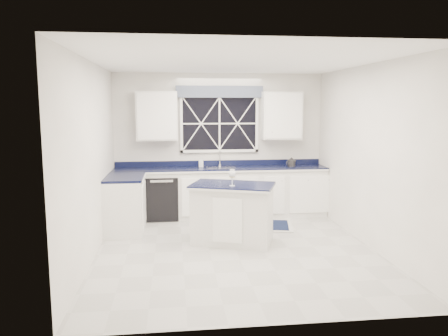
{
  "coord_description": "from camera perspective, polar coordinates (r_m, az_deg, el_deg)",
  "views": [
    {
      "loc": [
        -0.89,
        -6.1,
        2.1
      ],
      "look_at": [
        -0.13,
        0.4,
        1.15
      ],
      "focal_mm": 35.0,
      "sensor_mm": 36.0,
      "label": 1
    }
  ],
  "objects": [
    {
      "name": "rug",
      "position": [
        7.77,
        4.05,
        -7.42
      ],
      "size": [
        1.45,
        1.05,
        0.02
      ],
      "rotation": [
        0.0,
        0.0,
        -0.21
      ],
      "color": "beige",
      "rests_on": "ground"
    },
    {
      "name": "island",
      "position": [
        6.72,
        1.11,
        -5.92
      ],
      "size": [
        1.4,
        1.12,
        0.91
      ],
      "rotation": [
        0.0,
        0.0,
        -0.35
      ],
      "color": "white",
      "rests_on": "ground"
    },
    {
      "name": "back_wall",
      "position": [
        8.43,
        -0.62,
        3.12
      ],
      "size": [
        4.0,
        0.1,
        2.7
      ],
      "primitive_type": "cube",
      "color": "white",
      "rests_on": "ground"
    },
    {
      "name": "ground",
      "position": [
        6.52,
        1.54,
        -10.59
      ],
      "size": [
        4.5,
        4.5,
        0.0
      ],
      "primitive_type": "plane",
      "color": "#B1B1AC",
      "rests_on": "ground"
    },
    {
      "name": "faucet",
      "position": [
        8.36,
        -0.54,
        1.34
      ],
      "size": [
        0.05,
        0.2,
        0.3
      ],
      "color": "#BDBDBF",
      "rests_on": "countertop"
    },
    {
      "name": "upper_cabinets",
      "position": [
        8.23,
        -0.5,
        6.83
      ],
      "size": [
        3.1,
        0.34,
        0.9
      ],
      "color": "white",
      "rests_on": "ground"
    },
    {
      "name": "window",
      "position": [
        8.36,
        -0.59,
        6.37
      ],
      "size": [
        1.65,
        0.09,
        1.26
      ],
      "color": "black",
      "rests_on": "ground"
    },
    {
      "name": "wine_glass",
      "position": [
        6.44,
        1.08,
        -0.86
      ],
      "size": [
        0.1,
        0.1,
        0.25
      ],
      "color": "white",
      "rests_on": "island"
    },
    {
      "name": "kettle",
      "position": [
        8.42,
        8.79,
        0.75
      ],
      "size": [
        0.23,
        0.2,
        0.17
      ],
      "rotation": [
        0.0,
        0.0,
        0.43
      ],
      "color": "#2B2B2D",
      "rests_on": "countertop"
    },
    {
      "name": "countertop",
      "position": [
        8.19,
        -0.39,
        -0.07
      ],
      "size": [
        3.98,
        0.64,
        0.04
      ],
      "primitive_type": "cube",
      "color": "black",
      "rests_on": "base_cabinets"
    },
    {
      "name": "soap_bottle",
      "position": [
        8.26,
        -3.03,
        0.75
      ],
      "size": [
        0.08,
        0.09,
        0.18
      ],
      "primitive_type": "imported",
      "rotation": [
        0.0,
        0.0,
        0.04
      ],
      "color": "silver",
      "rests_on": "countertop"
    },
    {
      "name": "dishwasher",
      "position": [
        8.23,
        -8.04,
        -3.71
      ],
      "size": [
        0.6,
        0.58,
        0.82
      ],
      "primitive_type": "cube",
      "color": "black",
      "rests_on": "ground"
    },
    {
      "name": "base_cabinets",
      "position": [
        8.08,
        -2.6,
        -3.58
      ],
      "size": [
        3.99,
        1.6,
        0.9
      ],
      "color": "white",
      "rests_on": "ground"
    }
  ]
}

